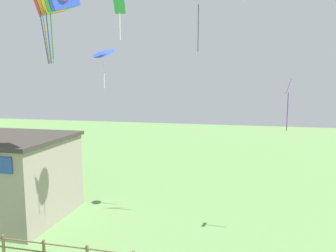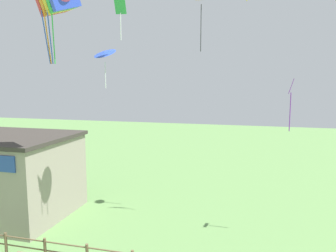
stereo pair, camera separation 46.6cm
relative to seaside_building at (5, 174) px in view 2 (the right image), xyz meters
The scene contains 5 objects.
seaside_building is the anchor object (origin of this frame).
kite_blue_delta 11.20m from the seaside_building, 10.95° to the right, with size 1.45×1.39×2.14m.
kite_purple_streamer 18.52m from the seaside_building, ahead, with size 0.34×0.64×2.88m.
kite_green_diamond 13.39m from the seaside_building, 12.71° to the right, with size 0.60×0.49×1.94m.
kite_orange_delta 16.80m from the seaside_building, 15.29° to the left, with size 0.99×0.99×3.28m.
Camera 2 is at (3.99, -7.41, 8.71)m, focal length 35.00 mm.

